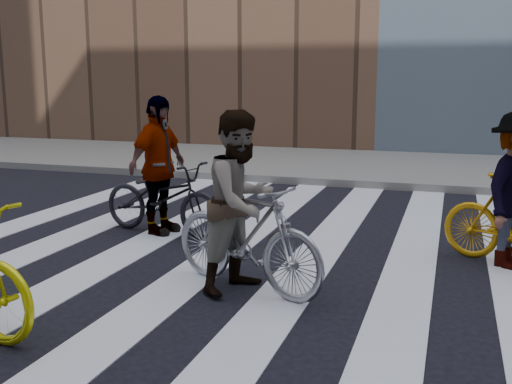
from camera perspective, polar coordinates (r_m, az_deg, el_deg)
The scene contains 7 objects.
ground at distance 6.97m, azimuth 0.56°, elevation -6.57°, with size 100.00×100.00×0.00m, color black.
sidewalk_far at distance 14.13m, azimuth 9.89°, elevation 2.46°, with size 100.00×5.00×0.15m, color gray.
zebra_crosswalk at distance 6.97m, azimuth 0.56°, elevation -6.52°, with size 8.25×10.00×0.01m.
bike_silver_mid at distance 5.90m, azimuth -0.96°, elevation -4.11°, with size 0.53×1.87×1.12m, color #93949C.
bike_dark_rear at distance 8.15m, azimuth -8.90°, elevation -0.55°, with size 0.66×1.89×0.99m, color black.
rider_mid at distance 5.84m, azimuth -1.43°, elevation -0.93°, with size 0.87×0.68×1.79m, color slate.
rider_rear at distance 8.10m, azimuth -9.31°, elevation 2.49°, with size 1.09×0.45×1.86m, color slate.
Camera 1 is at (2.03, -6.34, 2.08)m, focal length 42.00 mm.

